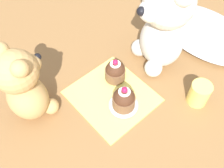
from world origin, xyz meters
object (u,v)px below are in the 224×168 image
cupcake_near_tan_bear (123,100)px  teddy_bear_cream (164,24)px  juice_glass (199,93)px  cupcake_near_cream_bear (115,71)px  saucer_plate (123,106)px  teddy_bear_tan (24,86)px

cupcake_near_tan_bear → teddy_bear_cream: bearing=106.2°
juice_glass → teddy_bear_cream: bearing=170.8°
cupcake_near_cream_bear → saucer_plate: 0.10m
teddy_bear_cream → juice_glass: teddy_bear_cream is taller
teddy_bear_tan → saucer_plate: (0.15, 0.17, -0.10)m
teddy_bear_tan → cupcake_near_tan_bear: size_ratio=2.89×
teddy_bear_cream → cupcake_near_cream_bear: (-0.03, -0.14, -0.10)m
teddy_bear_cream → cupcake_near_cream_bear: teddy_bear_cream is taller
teddy_bear_cream → saucer_plate: bearing=-55.3°
saucer_plate → juice_glass: (0.11, 0.16, 0.02)m
saucer_plate → juice_glass: size_ratio=1.17×
teddy_bear_cream → cupcake_near_tan_bear: bearing=-55.3°
teddy_bear_tan → cupcake_near_cream_bear: size_ratio=3.00×
teddy_bear_tan → juice_glass: size_ratio=3.38×
cupcake_near_tan_bear → saucer_plate: bearing=23.6°
teddy_bear_cream → saucer_plate: 0.23m
cupcake_near_cream_bear → cupcake_near_tan_bear: 0.10m
cupcake_near_cream_bear → cupcake_near_tan_bear: bearing=-30.4°
saucer_plate → juice_glass: bearing=55.0°
teddy_bear_tan → cupcake_near_cream_bear: teddy_bear_tan is taller
cupcake_near_cream_bear → juice_glass: size_ratio=1.13×
teddy_bear_tan → saucer_plate: teddy_bear_tan is taller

